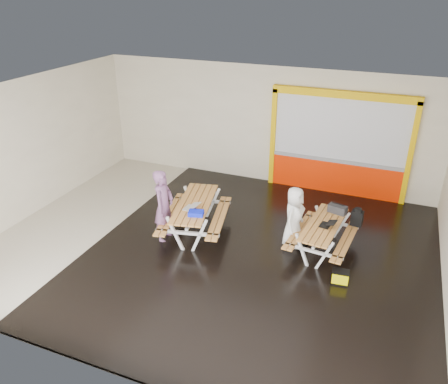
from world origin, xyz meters
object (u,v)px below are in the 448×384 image
at_px(person_right, 294,217).
at_px(laptop_right, 328,224).
at_px(picnic_table_right, 323,230).
at_px(blue_pouch, 196,213).
at_px(person_left, 164,206).
at_px(toolbox, 337,209).
at_px(fluke_bag, 340,277).
at_px(picnic_table_left, 195,210).
at_px(backpack, 357,217).
at_px(laptop_left, 191,207).
at_px(dark_case, 297,241).

relative_size(person_right, laptop_right, 3.79).
bearing_deg(picnic_table_right, blue_pouch, -162.31).
distance_m(person_left, toolbox, 4.02).
height_order(laptop_right, toolbox, toolbox).
xyz_separation_m(person_left, fluke_bag, (4.14, -0.23, -0.70)).
bearing_deg(person_left, picnic_table_left, -51.68).
height_order(person_right, fluke_bag, person_right).
bearing_deg(toolbox, backpack, 9.80).
xyz_separation_m(picnic_table_left, laptop_left, (0.06, -0.31, 0.25)).
bearing_deg(person_left, backpack, -73.85).
height_order(toolbox, dark_case, toolbox).
relative_size(picnic_table_left, backpack, 5.49).
bearing_deg(laptop_left, picnic_table_right, 12.22).
bearing_deg(picnic_table_right, person_left, -166.85).
distance_m(laptop_left, blue_pouch, 0.32).
bearing_deg(picnic_table_left, laptop_right, 4.61).
relative_size(laptop_right, fluke_bag, 1.05).
bearing_deg(blue_pouch, person_right, 22.89).
relative_size(laptop_left, fluke_bag, 1.03).
bearing_deg(dark_case, toolbox, 36.76).
bearing_deg(laptop_right, person_left, -168.35).
xyz_separation_m(laptop_right, fluke_bag, (0.49, -0.98, -0.61)).
xyz_separation_m(picnic_table_left, picnic_table_right, (3.01, 0.33, -0.07)).
xyz_separation_m(person_left, backpack, (4.20, 1.53, -0.20)).
xyz_separation_m(picnic_table_right, dark_case, (-0.57, 0.06, -0.46)).
height_order(person_right, laptop_right, person_right).
distance_m(person_left, laptop_left, 0.65).
distance_m(picnic_table_left, picnic_table_right, 3.03).
distance_m(backpack, dark_case, 1.48).
relative_size(laptop_left, dark_case, 0.98).
bearing_deg(toolbox, laptop_left, -158.07).
xyz_separation_m(backpack, dark_case, (-1.21, -0.64, -0.57)).
height_order(picnic_table_left, blue_pouch, blue_pouch).
bearing_deg(backpack, person_left, -159.94).
bearing_deg(person_left, person_right, -77.92).
height_order(laptop_right, blue_pouch, blue_pouch).
xyz_separation_m(laptop_left, fluke_bag, (3.53, -0.42, -0.71)).
bearing_deg(toolbox, person_right, -143.97).
distance_m(picnic_table_left, laptop_left, 0.40).
height_order(person_left, person_right, person_left).
bearing_deg(backpack, fluke_bag, -91.92).
xyz_separation_m(laptop_right, toolbox, (0.10, 0.70, 0.05)).
xyz_separation_m(toolbox, fluke_bag, (0.39, -1.68, -0.66)).
xyz_separation_m(laptop_right, blue_pouch, (-2.81, -0.79, 0.10)).
bearing_deg(person_left, toolbox, -72.68).
distance_m(person_right, laptop_right, 0.77).
bearing_deg(person_right, backpack, -54.06).
xyz_separation_m(picnic_table_right, toolbox, (0.18, 0.62, 0.27)).
bearing_deg(laptop_left, person_left, -162.47).
xyz_separation_m(person_right, backpack, (1.32, 0.71, -0.10)).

